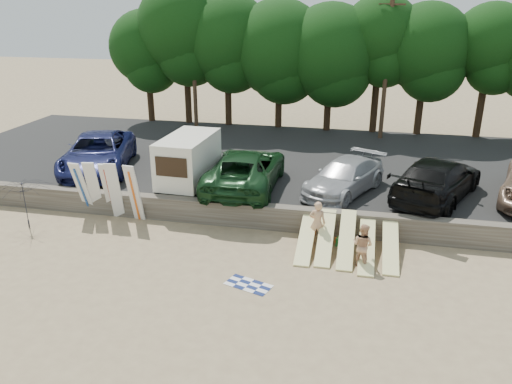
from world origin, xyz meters
The scene contains 26 objects.
ground centered at (0.00, 0.00, 0.00)m, with size 120.00×120.00×0.00m, color tan.
seawall centered at (0.00, 3.00, 0.50)m, with size 44.00×0.50×1.00m, color #6B6356.
parking_lot centered at (0.00, 10.50, 0.35)m, with size 44.00×14.50×0.70m, color #282828.
treeline centered at (-0.69, 17.54, 6.19)m, with size 33.47×6.31×9.50m.
utility_poles centered at (2.00, 16.00, 5.43)m, with size 25.80×0.26×9.00m.
box_trailer centered at (-6.66, 5.14, 2.03)m, with size 2.27×3.83×2.38m.
car_0 centered at (-11.92, 6.50, 1.60)m, with size 2.99×6.48×1.80m, color #161B4E.
car_1 centered at (-4.13, 5.56, 1.59)m, with size 2.95×6.39×1.78m, color #143719.
car_2 centered at (0.26, 5.91, 1.43)m, with size 2.04×5.01×1.45m, color #ABACB1.
car_3 centered at (4.14, 6.00, 1.59)m, with size 2.50×6.15×1.78m, color black.
surfboard_upright_0 centered at (-10.51, 2.55, 1.25)m, with size 0.50×0.06×2.60m, color white.
surfboard_upright_1 centered at (-10.02, 2.62, 1.26)m, with size 0.50×0.06×2.60m, color white.
surfboard_upright_2 centered at (-9.30, 2.64, 1.26)m, with size 0.50×0.06×2.60m, color white.
surfboard_upright_3 centered at (-9.01, 2.53, 1.28)m, with size 0.50×0.06×2.60m, color white.
surfboard_upright_4 centered at (-8.11, 2.45, 1.28)m, with size 0.50×0.06×2.60m, color white.
surfboard_low_0 centered at (-0.86, 1.53, 0.45)m, with size 0.56×3.00×0.07m, color #FFF7A0.
surfboard_low_1 centered at (-0.15, 1.56, 0.53)m, with size 0.56×3.00×0.07m, color #FFF7A0.
surfboard_low_2 centered at (0.62, 1.48, 0.57)m, with size 0.56×3.00×0.07m, color #FFF7A0.
surfboard_low_3 centered at (1.35, 1.30, 0.44)m, with size 0.56×3.00×0.07m, color #FFF7A0.
surfboard_low_4 centered at (2.18, 1.53, 0.47)m, with size 0.56×3.00×0.07m, color #FFF7A0.
beachgoer_a centered at (-0.52, 2.03, 0.86)m, with size 0.63×0.41×1.72m, color tan.
beachgoer_b centered at (1.19, 0.65, 0.79)m, with size 0.77×0.60×1.58m, color tan.
cooler centered at (0.43, 2.02, 0.16)m, with size 0.38×0.30×0.32m, color #227D37.
gear_bag centered at (0.33, 2.20, 0.11)m, with size 0.30×0.25×0.22m, color #C25316.
beach_towel centered at (-2.38, -1.44, 0.01)m, with size 1.50×1.50×0.00m, color white.
beach_umbrella centered at (-12.17, 1.04, 1.01)m, with size 2.21×2.25×2.02m, color black.
Camera 1 is at (0.86, -15.17, 8.65)m, focal length 35.00 mm.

